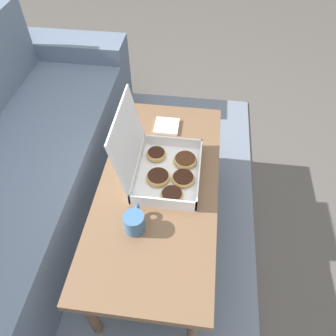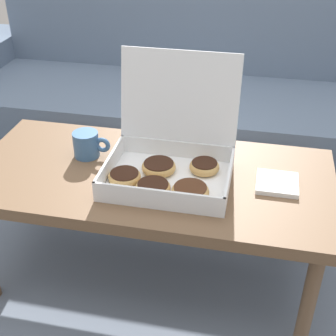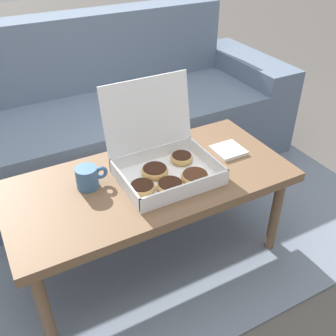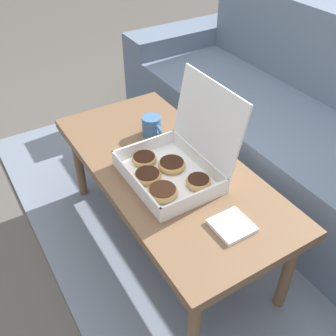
% 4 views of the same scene
% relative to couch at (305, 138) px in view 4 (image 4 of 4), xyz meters
% --- Properties ---
extents(ground_plane, '(12.00, 12.00, 0.00)m').
position_rel_couch_xyz_m(ground_plane, '(0.00, -0.78, -0.30)').
color(ground_plane, '#514C47').
extents(area_rug, '(2.54, 1.74, 0.01)m').
position_rel_couch_xyz_m(area_rug, '(0.00, -0.48, -0.29)').
color(area_rug, slate).
rests_on(area_rug, ground_plane).
extents(couch, '(2.42, 0.77, 0.86)m').
position_rel_couch_xyz_m(couch, '(0.00, 0.00, 0.00)').
color(couch, slate).
rests_on(couch, ground_plane).
extents(coffee_table, '(1.16, 0.54, 0.45)m').
position_rel_couch_xyz_m(coffee_table, '(0.00, -0.83, 0.11)').
color(coffee_table, brown).
rests_on(coffee_table, ground_plane).
extents(pastry_box, '(0.38, 0.35, 0.35)m').
position_rel_couch_xyz_m(pastry_box, '(0.07, -0.84, 0.21)').
color(pastry_box, white).
rests_on(pastry_box, coffee_table).
extents(coffee_mug, '(0.13, 0.09, 0.09)m').
position_rel_couch_xyz_m(coffee_mug, '(-0.23, -0.77, 0.20)').
color(coffee_mug, '#3D6693').
rests_on(coffee_mug, coffee_table).
extents(napkin_stack, '(0.13, 0.13, 0.02)m').
position_rel_couch_xyz_m(napkin_stack, '(0.40, -0.81, 0.16)').
color(napkin_stack, white).
rests_on(napkin_stack, coffee_table).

